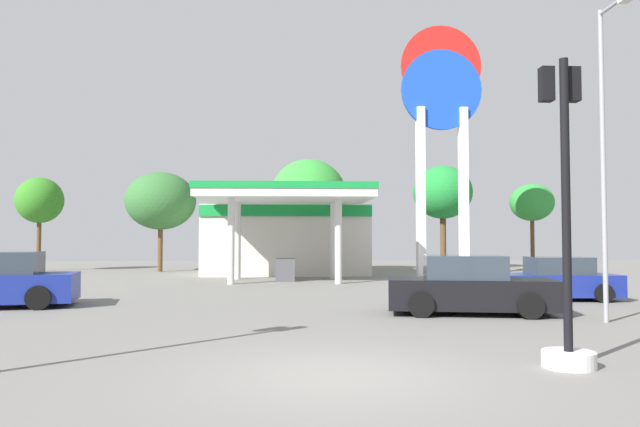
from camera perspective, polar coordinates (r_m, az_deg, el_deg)
The scene contains 12 objects.
ground_plane at distance 9.24m, azimuth 1.59°, elevation -15.30°, with size 90.00×90.00×0.00m, color slate.
gas_station at distance 33.11m, azimuth -3.27°, elevation -2.05°, with size 9.18×11.27×4.52m.
station_pole_sign at distance 31.57m, azimuth 11.63°, elevation 9.22°, with size 4.18×0.56×13.09m.
car_1 at distance 21.33m, azimuth 21.74°, elevation -6.02°, with size 4.10×2.03×1.43m.
car_3 at distance 16.72m, azimuth 14.20°, elevation -6.92°, with size 4.69×2.57×1.59m.
traffic_signal_1 at distance 10.36m, azimuth 22.63°, elevation -4.19°, with size 0.83×0.83×4.99m.
tree_0 at distance 40.95m, azimuth -25.42°, elevation 1.13°, with size 2.87×2.87×5.86m.
tree_1 at distance 37.75m, azimuth -15.11°, elevation 1.17°, with size 4.29×4.29×6.14m.
tree_2 at distance 36.54m, azimuth -1.11°, elevation 1.67°, with size 4.70×4.70×6.94m.
tree_3 at distance 40.13m, azimuth 11.75°, elevation 1.97°, with size 3.90×3.90×6.87m.
tree_4 at distance 41.45m, azimuth 19.76°, elevation 0.97°, with size 2.85×2.85×5.64m.
corner_streetlamp at distance 16.19m, azimuth 25.92°, elevation 6.87°, with size 0.24×1.48×7.76m.
Camera 1 is at (-0.68, -8.98, 2.07)m, focal length 33.18 mm.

